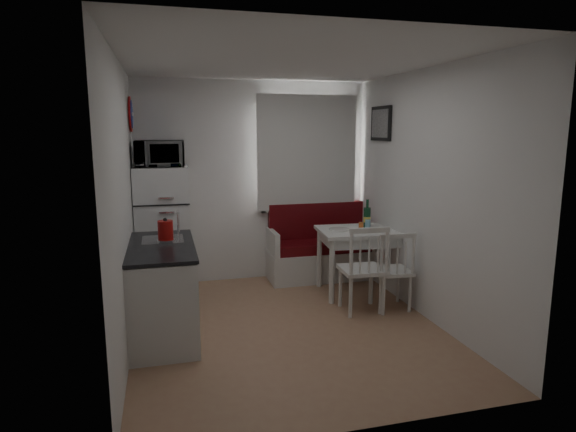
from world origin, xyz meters
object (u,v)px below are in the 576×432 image
kitchen_counter (163,290)px  kettle (166,231)px  chair_right (395,263)px  microwave (159,154)px  wine_bottle (367,213)px  bench (320,254)px  dining_table (363,237)px  chair_left (366,260)px  fridge (163,231)px

kitchen_counter → kettle: bearing=62.9°
chair_right → microwave: (-2.43, 1.19, 1.15)m
chair_right → wine_bottle: wine_bottle is taller
bench → chair_right: bench is taller
dining_table → microwave: (-2.34, 0.53, 1.00)m
bench → wine_bottle: wine_bottle is taller
dining_table → chair_right: (0.09, -0.66, -0.15)m
kitchen_counter → chair_left: kitchen_counter is taller
chair_left → dining_table: bearing=72.3°
kitchen_counter → wine_bottle: (2.45, 0.77, 0.51)m
dining_table → kettle: (-2.31, -0.57, 0.31)m
chair_right → kettle: 2.45m
kitchen_counter → bench: 2.46m
chair_left → chair_right: 0.34m
chair_left → chair_right: chair_left is taller
chair_left → kitchen_counter: bearing=-177.4°
microwave → fridge: bearing=90.0°
chair_left → wine_bottle: (0.34, 0.77, 0.36)m
kettle → wine_bottle: 2.49m
bench → kitchen_counter: bearing=-146.5°
kettle → chair_right: bearing=-2.2°
kitchen_counter → chair_right: bearing=0.1°
bench → fridge: fridge is taller
microwave → wine_bottle: 2.58m
chair_left → microwave: (-2.09, 1.20, 1.10)m
bench → dining_table: bearing=-65.8°
chair_left → kettle: 2.10m
kitchen_counter → dining_table: kitchen_counter is taller
dining_table → chair_right: bearing=-77.4°
kitchen_counter → fridge: bearing=89.1°
chair_right → fridge: bearing=157.3°
kitchen_counter → dining_table: bearing=15.8°
chair_left → fridge: (-2.09, 1.25, 0.17)m
bench → chair_right: size_ratio=2.93×
bench → kettle: kettle is taller
microwave → kettle: microwave is taller
dining_table → fridge: 2.41m
wine_bottle → kettle: bearing=-164.4°
bench → chair_left: 1.39m
bench → kettle: size_ratio=6.06×
fridge → wine_bottle: 2.48m
microwave → wine_bottle: microwave is taller
kettle → kitchen_counter: bearing=-117.1°
fridge → microwave: 0.93m
fridge → bench: bearing=3.2°
dining_table → chair_right: 0.68m
dining_table → kettle: bearing=-161.3°
kitchen_counter → chair_left: size_ratio=2.52×
microwave → wine_bottle: (2.43, -0.43, -0.74)m
fridge → wine_bottle: bearing=-11.1°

